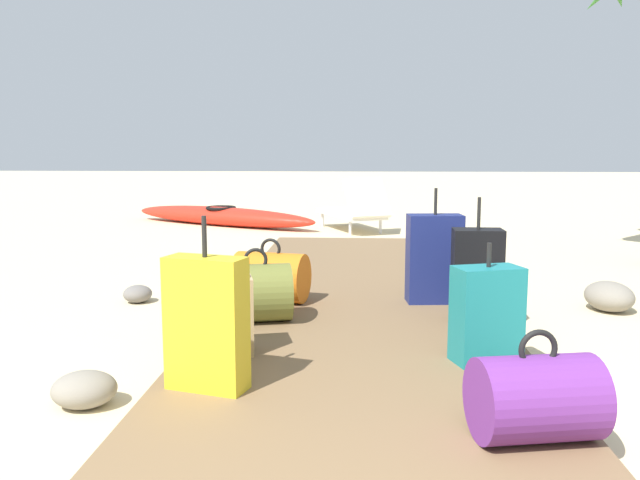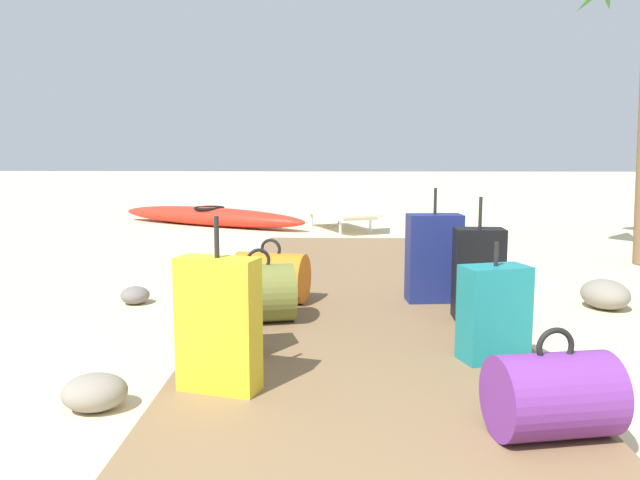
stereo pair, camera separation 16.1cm
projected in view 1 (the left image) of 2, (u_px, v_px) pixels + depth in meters
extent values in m
plane|color=beige|center=(355.00, 358.00, 3.93)|extent=(60.00, 60.00, 0.00)
cube|color=brown|center=(355.00, 318.00, 4.69)|extent=(2.03, 7.79, 0.08)
cube|color=gold|center=(206.00, 324.00, 3.17)|extent=(0.42, 0.27, 0.66)
cylinder|color=black|center=(204.00, 236.00, 3.11)|extent=(0.02, 0.02, 0.20)
cylinder|color=olive|center=(256.00, 293.00, 4.43)|extent=(0.55, 0.49, 0.39)
torus|color=black|center=(256.00, 260.00, 4.40)|extent=(0.17, 0.06, 0.16)
cube|color=tan|center=(228.00, 315.00, 3.74)|extent=(0.33, 0.29, 0.45)
ellipsoid|color=tan|center=(227.00, 277.00, 3.71)|extent=(0.31, 0.28, 0.14)
cylinder|color=brown|center=(216.00, 321.00, 3.61)|extent=(0.04, 0.04, 0.36)
cylinder|color=brown|center=(241.00, 320.00, 3.64)|extent=(0.04, 0.04, 0.36)
cylinder|color=orange|center=(271.00, 277.00, 5.01)|extent=(0.61, 0.49, 0.38)
torus|color=black|center=(271.00, 249.00, 4.98)|extent=(0.17, 0.06, 0.16)
cube|color=black|center=(477.00, 275.00, 4.46)|extent=(0.34, 0.22, 0.63)
cylinder|color=black|center=(479.00, 213.00, 4.40)|extent=(0.02, 0.02, 0.22)
cube|color=#197A7F|center=(487.00, 315.00, 3.58)|extent=(0.41, 0.30, 0.53)
cylinder|color=black|center=(489.00, 255.00, 3.53)|extent=(0.02, 0.02, 0.13)
cylinder|color=#6B2D84|center=(536.00, 398.00, 2.63)|extent=(0.55, 0.44, 0.35)
torus|color=black|center=(538.00, 349.00, 2.60)|extent=(0.17, 0.05, 0.16)
cube|color=navy|center=(434.00, 259.00, 4.96)|extent=(0.43, 0.25, 0.67)
cylinder|color=black|center=(436.00, 201.00, 4.90)|extent=(0.02, 0.02, 0.20)
cube|color=white|center=(350.00, 213.00, 9.91)|extent=(1.11, 1.52, 0.08)
cube|color=white|center=(367.00, 198.00, 9.32)|extent=(0.72, 0.64, 0.55)
cylinder|color=silver|center=(323.00, 220.00, 10.37)|extent=(0.04, 0.04, 0.22)
cylinder|color=silver|center=(350.00, 219.00, 10.54)|extent=(0.04, 0.04, 0.22)
cylinder|color=silver|center=(350.00, 228.00, 9.33)|extent=(0.04, 0.04, 0.22)
cylinder|color=silver|center=(380.00, 227.00, 9.50)|extent=(0.04, 0.04, 0.22)
ellipsoid|color=red|center=(221.00, 216.00, 10.56)|extent=(3.44, 2.20, 0.30)
torus|color=black|center=(221.00, 208.00, 10.54)|extent=(0.66, 0.66, 0.05)
ellipsoid|color=slate|center=(138.00, 294.00, 5.32)|extent=(0.33, 0.33, 0.14)
ellipsoid|color=gray|center=(84.00, 389.00, 3.17)|extent=(0.37, 0.33, 0.18)
ellipsoid|color=gray|center=(609.00, 296.00, 5.04)|extent=(0.44, 0.49, 0.23)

